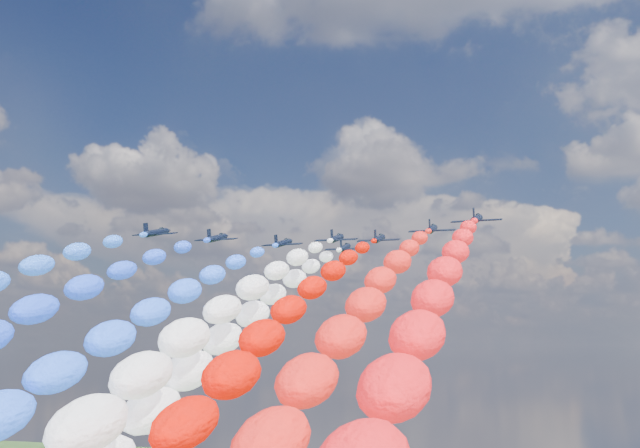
% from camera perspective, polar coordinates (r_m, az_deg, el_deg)
% --- Properties ---
extents(jet_0, '(8.42, 11.49, 4.89)m').
position_cam_1_polar(jet_0, '(143.00, -12.44, -0.64)').
color(jet_0, black).
extents(jet_1, '(8.60, 11.62, 4.89)m').
position_cam_1_polar(jet_1, '(148.15, -7.89, -1.07)').
color(jet_1, black).
extents(jet_2, '(8.59, 11.62, 4.89)m').
position_cam_1_polar(jet_2, '(154.31, -2.85, -1.47)').
color(jet_2, black).
extents(trail_2, '(6.62, 132.13, 55.11)m').
position_cam_1_polar(trail_2, '(92.55, -17.60, -11.57)').
color(trail_2, blue).
extents(jet_3, '(8.70, 11.69, 4.89)m').
position_cam_1_polar(jet_3, '(147.25, 1.29, -1.11)').
color(jet_3, black).
extents(trail_3, '(6.62, 132.13, 55.11)m').
position_cam_1_polar(trail_3, '(83.07, -11.67, -12.12)').
color(trail_3, silver).
extents(jet_4, '(9.03, 11.92, 4.89)m').
position_cam_1_polar(jet_4, '(161.33, 1.91, -1.82)').
color(jet_4, black).
extents(trail_4, '(6.62, 132.13, 55.11)m').
position_cam_1_polar(trail_4, '(96.65, -8.73, -11.77)').
color(trail_4, white).
extents(jet_5, '(8.69, 11.68, 4.89)m').
position_cam_1_polar(jet_5, '(148.13, 4.55, -1.13)').
color(jet_5, black).
extents(trail_5, '(6.62, 132.13, 55.11)m').
position_cam_1_polar(trail_5, '(82.28, -5.70, -12.29)').
color(trail_5, red).
extents(jet_6, '(8.73, 11.72, 4.89)m').
position_cam_1_polar(jet_6, '(136.99, 8.60, -0.39)').
color(jet_6, black).
extents(trail_6, '(6.62, 132.13, 55.11)m').
position_cam_1_polar(trail_6, '(69.56, 0.63, -12.89)').
color(trail_6, red).
extents(jet_7, '(8.63, 11.65, 4.89)m').
position_cam_1_polar(jet_7, '(127.36, 11.94, 0.38)').
color(jet_7, black).
extents(trail_7, '(6.62, 132.13, 55.11)m').
position_cam_1_polar(trail_7, '(58.97, 6.62, -13.48)').
color(trail_7, red).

